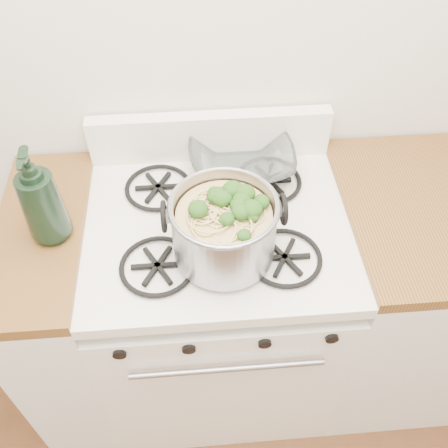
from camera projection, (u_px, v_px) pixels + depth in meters
gas_range at (219, 310)px, 1.78m from camera, size 0.76×0.66×0.92m
counter_left at (74, 316)px, 1.74m from camera, size 0.25×0.65×0.92m
stock_pot at (224, 228)px, 1.27m from camera, size 0.31×0.28×0.19m
spatula at (241, 205)px, 1.44m from camera, size 0.34×0.36×0.02m
glass_bowl at (241, 164)px, 1.55m from camera, size 0.14×0.14×0.03m
bottle at (39, 197)px, 1.27m from camera, size 0.12×0.12×0.30m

